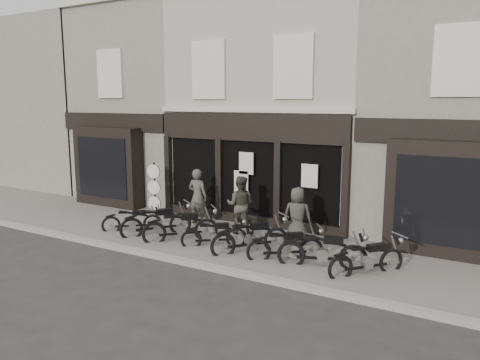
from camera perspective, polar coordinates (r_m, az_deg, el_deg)
The scene contains 19 objects.
ground_plane at distance 14.06m, azimuth -4.93°, elevation -8.40°, with size 90.00×90.00×0.00m, color #2D2B28.
pavement at distance 14.75m, azimuth -2.91°, elevation -7.26°, with size 30.00×4.20×0.12m, color slate.
kerb at distance 13.09m, azimuth -8.13°, elevation -9.55°, with size 30.00×0.25×0.13m, color gray.
central_building at distance 18.54m, azimuth 5.64°, elevation 8.79°, with size 7.30×6.22×8.34m.
neighbour_left at distance 21.92m, azimuth -9.86°, elevation 8.72°, with size 5.60×6.73×8.34m.
neighbour_right at distance 16.85m, azimuth 25.76°, elevation 7.66°, with size 5.60×6.73×8.34m.
filler_left at distance 27.93m, azimuth -22.78°, elevation 8.41°, with size 11.00×6.00×8.20m, color gray.
motorcycle_0 at distance 15.90m, azimuth -12.94°, elevation -5.08°, with size 1.63×1.45×0.94m.
motorcycle_1 at distance 15.27m, azimuth -10.06°, elevation -5.31°, with size 1.60×2.03×1.12m.
motorcycle_2 at distance 14.53m, azimuth -7.14°, elevation -6.00°, with size 1.82×1.88×1.13m.
motorcycle_3 at distance 13.95m, azimuth -3.10°, elevation -6.91°, with size 1.66×1.41×0.94m.
motorcycle_4 at distance 13.36m, azimuth 1.33°, elevation -7.33°, with size 1.69×1.99×1.13m.
motorcycle_5 at distance 12.84m, azimuth 5.63°, elevation -8.29°, with size 1.82×1.47×1.02m.
motorcycle_6 at distance 12.41m, azimuth 10.08°, elevation -8.86°, with size 2.23×1.08×1.11m.
motorcycle_7 at distance 12.14m, azimuth 15.27°, elevation -9.64°, with size 1.58×1.80×1.03m.
man_left at distance 16.20m, azimuth -5.18°, elevation -2.00°, with size 0.70×0.46×1.93m, color #4D483F.
man_centre at distance 14.99m, azimuth 0.03°, elevation -3.04°, with size 0.91×0.71×1.87m, color #3D3931.
man_right at distance 14.00m, azimuth 6.99°, elevation -4.34°, with size 0.84×0.55×1.72m, color #3D3933.
advert_sign_post at distance 17.56m, azimuth -10.39°, elevation -1.41°, with size 0.51×0.33×2.11m.
Camera 1 is at (7.74, -10.90, 4.36)m, focal length 35.00 mm.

